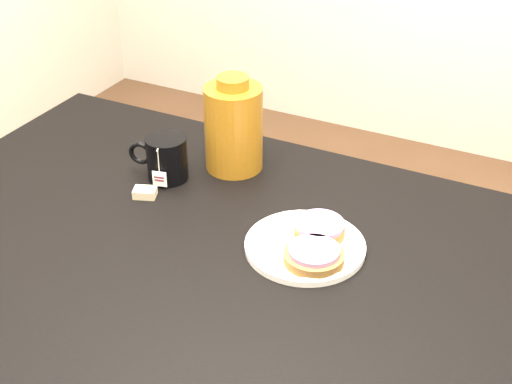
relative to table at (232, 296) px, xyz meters
The scene contains 7 objects.
table is the anchor object (origin of this frame).
plate 0.16m from the table, 40.93° to the left, with size 0.22×0.22×0.02m.
bagel_back 0.20m from the table, 48.17° to the left, with size 0.12×0.12×0.03m.
bagel_front 0.18m from the table, 19.98° to the left, with size 0.13×0.13×0.03m.
mug 0.34m from the table, 143.49° to the left, with size 0.13×0.10×0.09m.
teabag_pouch 0.29m from the table, 157.31° to the left, with size 0.04×0.03×0.02m, color #C6B793.
bagel_package 0.38m from the table, 117.31° to the left, with size 0.15×0.15×0.21m.
Camera 1 is at (0.49, -0.88, 1.53)m, focal length 50.00 mm.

